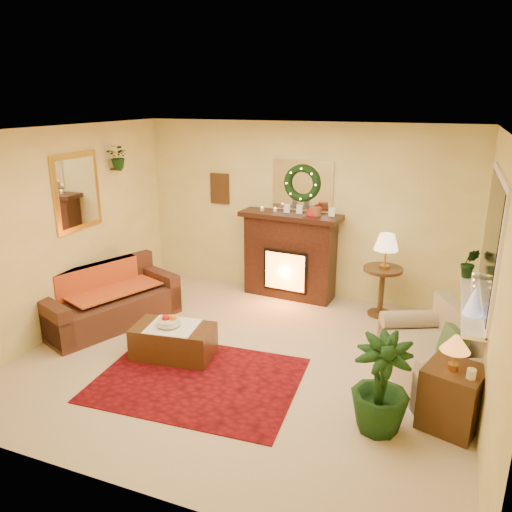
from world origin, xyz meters
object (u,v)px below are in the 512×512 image
(end_table_square, at_px, (452,400))
(coffee_table, at_px, (174,340))
(loveseat, at_px, (434,347))
(sofa, at_px, (109,294))
(side_table_round, at_px, (381,293))
(fireplace, at_px, (290,261))

(end_table_square, bearing_deg, coffee_table, 176.29)
(loveseat, xyz_separation_m, end_table_square, (0.20, -0.72, -0.15))
(coffee_table, bearing_deg, sofa, 151.33)
(coffee_table, bearing_deg, end_table_square, -11.30)
(sofa, bearing_deg, loveseat, 22.35)
(coffee_table, bearing_deg, side_table_round, 37.64)
(side_table_round, bearing_deg, sofa, -154.14)
(loveseat, height_order, coffee_table, loveseat)
(side_table_round, relative_size, coffee_table, 0.75)
(sofa, height_order, loveseat, sofa)
(sofa, distance_m, side_table_round, 3.71)
(sofa, xyz_separation_m, coffee_table, (1.25, -0.48, -0.22))
(side_table_round, bearing_deg, loveseat, -64.35)
(sofa, height_order, coffee_table, sofa)
(loveseat, bearing_deg, side_table_round, 90.74)
(sofa, relative_size, coffee_table, 1.93)
(side_table_round, height_order, end_table_square, side_table_round)
(end_table_square, bearing_deg, fireplace, 133.17)
(fireplace, xyz_separation_m, coffee_table, (-0.67, -2.33, -0.34))
(sofa, height_order, end_table_square, sofa)
(loveseat, bearing_deg, coffee_table, 165.39)
(end_table_square, distance_m, coffee_table, 3.05)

